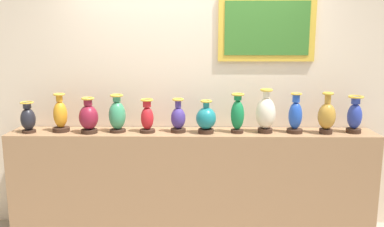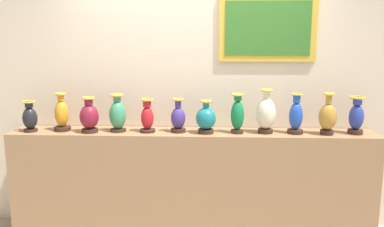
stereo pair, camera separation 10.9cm
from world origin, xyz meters
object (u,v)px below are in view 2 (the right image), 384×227
vase_ivory (266,114)px  vase_indigo (178,118)px  vase_teal (206,119)px  vase_burgundy (89,117)px  vase_jade (118,115)px  vase_cobalt (356,116)px  vase_ochre (328,117)px  vase_crimson (147,117)px  vase_amber (62,115)px  vase_onyx (30,118)px  vase_sapphire (296,117)px  vase_emerald (237,115)px

vase_ivory → vase_indigo: bearing=179.7°
vase_indigo → vase_teal: vase_indigo is taller
vase_burgundy → vase_jade: 0.26m
vase_indigo → vase_cobalt: size_ratio=0.92×
vase_ivory → vase_ochre: size_ratio=1.07×
vase_burgundy → vase_ochre: size_ratio=0.87×
vase_crimson → vase_ochre: 1.68m
vase_ivory → vase_amber: bearing=179.6°
vase_amber → vase_ochre: bearing=-1.1°
vase_teal → vase_ivory: vase_ivory is taller
vase_burgundy → vase_ivory: (1.66, 0.05, 0.03)m
vase_crimson → vase_ivory: vase_ivory is taller
vase_onyx → vase_teal: bearing=0.1°
vase_ivory → vase_sapphire: 0.28m
vase_onyx → vase_sapphire: vase_sapphire is taller
vase_jade → vase_ivory: vase_ivory is taller
vase_crimson → vase_teal: bearing=-2.6°
vase_sapphire → vase_jade: bearing=179.6°
vase_teal → vase_emerald: bearing=3.3°
vase_cobalt → vase_onyx: bearing=-179.3°
vase_onyx → vase_teal: vase_teal is taller
vase_crimson → vase_jade: bearing=177.6°
vase_crimson → vase_cobalt: 1.95m
vase_indigo → vase_sapphire: vase_sapphire is taller
vase_jade → vase_sapphire: 1.68m
vase_amber → vase_teal: size_ratio=1.17×
vase_onyx → vase_crimson: vase_crimson is taller
vase_onyx → vase_ochre: (2.80, -0.00, 0.03)m
vase_onyx → vase_burgundy: size_ratio=0.87×
vase_emerald → vase_indigo: bearing=177.9°
vase_cobalt → vase_indigo: bearing=179.9°
vase_crimson → vase_emerald: bearing=-0.6°
vase_cobalt → vase_crimson: bearing=-179.7°
vase_jade → vase_emerald: size_ratio=0.96×
vase_onyx → vase_ivory: (2.24, 0.04, 0.05)m
vase_crimson → vase_cobalt: vase_cobalt is taller
vase_emerald → vase_ochre: vase_ochre is taller
vase_ivory → vase_ochre: vase_ivory is taller
vase_teal → vase_ochre: bearing=-0.2°
vase_ivory → vase_onyx: bearing=-179.1°
vase_jade → vase_indigo: vase_jade is taller
vase_indigo → vase_teal: bearing=-7.9°
vase_onyx → vase_jade: vase_jade is taller
vase_amber → vase_ochre: size_ratio=0.94×
vase_amber → vase_indigo: 1.12m
vase_ochre → vase_sapphire: bearing=174.0°
vase_amber → vase_crimson: vase_amber is taller
vase_ivory → vase_sapphire: (0.28, -0.01, -0.02)m
vase_onyx → vase_burgundy: (0.58, -0.01, 0.02)m
vase_teal → vase_sapphire: 0.84m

